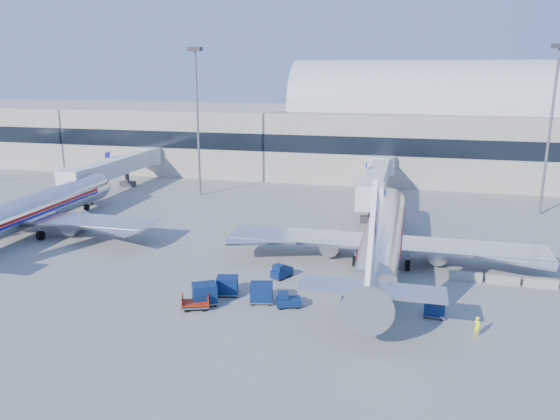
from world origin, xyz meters
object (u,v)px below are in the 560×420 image
(barrier_far, at_px, (541,283))
(tug_lead, at_px, (288,300))
(mast_west, at_px, (197,100))
(cart_solo_far, at_px, (435,307))
(cart_train_b, at_px, (227,285))
(mast_east, at_px, (553,106))
(airliner_mid, at_px, (25,212))
(cart_solo_near, at_px, (355,305))
(ramp_worker, at_px, (477,326))
(jetbridge_near, at_px, (377,178))
(cart_open_red, at_px, (196,304))
(airliner_main, at_px, (383,238))
(tug_left, at_px, (281,271))
(tug_right, at_px, (373,294))
(barrier_near, at_px, (466,276))
(jetbridge_mid, at_px, (120,166))
(barrier_mid, at_px, (503,280))
(cart_train_a, at_px, (261,292))
(cart_train_c, at_px, (205,294))

(barrier_far, relative_size, tug_lead, 1.31)
(mast_west, distance_m, cart_solo_far, 52.51)
(tug_lead, relative_size, cart_train_b, 1.04)
(mast_east, bearing_deg, airliner_mid, -157.65)
(cart_train_b, xyz_separation_m, cart_solo_far, (17.76, -0.17, -0.10))
(cart_solo_near, height_order, ramp_worker, cart_solo_near)
(jetbridge_near, height_order, cart_open_red, jetbridge_near)
(airliner_main, bearing_deg, barrier_far, -9.74)
(mast_west, distance_m, tug_left, 40.22)
(tug_lead, xyz_separation_m, cart_solo_near, (5.68, -0.30, 0.33))
(tug_right, bearing_deg, barrier_near, 87.23)
(jetbridge_mid, bearing_deg, mast_west, -3.21)
(airliner_mid, xyz_separation_m, barrier_near, (50.00, -2.51, -2.48))
(mast_west, distance_m, cart_train_b, 42.63)
(jetbridge_near, bearing_deg, mast_west, -178.32)
(airliner_mid, distance_m, mast_east, 68.08)
(barrier_mid, bearing_deg, mast_west, 145.86)
(tug_lead, distance_m, cart_open_red, 7.71)
(jetbridge_mid, height_order, tug_right, jetbridge_mid)
(barrier_near, height_order, cart_solo_near, cart_solo_near)
(barrier_far, relative_size, cart_solo_near, 1.39)
(ramp_worker, bearing_deg, barrier_mid, -55.91)
(tug_right, height_order, cart_open_red, tug_right)
(airliner_main, xyz_separation_m, barrier_mid, (11.30, -2.51, -2.48))
(cart_train_a, bearing_deg, mast_west, 106.42)
(cart_train_b, bearing_deg, airliner_main, 27.59)
(tug_left, distance_m, cart_train_b, 6.29)
(jetbridge_mid, bearing_deg, airliner_main, -30.64)
(airliner_mid, xyz_separation_m, tug_right, (41.78, -9.33, -2.26))
(airliner_main, relative_size, barrier_far, 12.42)
(jetbridge_near, distance_m, mast_east, 24.91)
(airliner_mid, relative_size, barrier_mid, 12.42)
(airliner_main, xyz_separation_m, cart_solo_far, (4.90, -11.16, -2.11))
(jetbridge_mid, xyz_separation_m, barrier_mid, (55.70, -28.81, -3.48))
(tug_right, bearing_deg, cart_open_red, -113.08)
(cart_train_c, distance_m, ramp_worker, 22.01)
(airliner_main, height_order, barrier_far, airliner_main)
(jetbridge_near, relative_size, tug_lead, 11.99)
(mast_west, bearing_deg, cart_open_red, -68.75)
(airliner_main, relative_size, jetbridge_near, 1.35)
(cart_train_c, height_order, ramp_worker, cart_train_c)
(mast_east, distance_m, barrier_mid, 32.64)
(mast_west, bearing_deg, barrier_mid, -34.14)
(cart_solo_far, bearing_deg, cart_train_a, -172.41)
(cart_train_c, height_order, cart_solo_near, cart_train_c)
(cart_solo_near, distance_m, ramp_worker, 9.41)
(mast_west, bearing_deg, airliner_mid, -115.21)
(jetbridge_near, distance_m, cart_train_a, 38.93)
(barrier_mid, bearing_deg, jetbridge_mid, 152.65)
(airliner_mid, distance_m, cart_train_c, 31.00)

